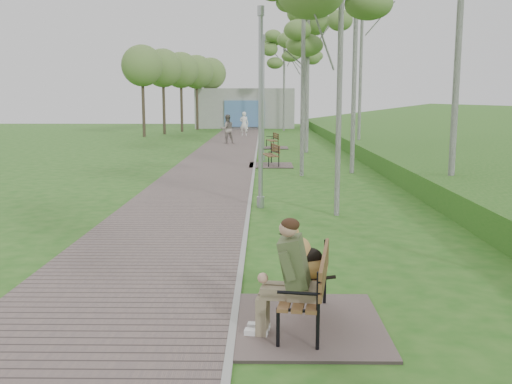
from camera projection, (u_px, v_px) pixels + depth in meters
ground at (239, 283)px, 9.27m from camera, size 120.00×120.00×0.00m
walkway at (223, 154)px, 30.51m from camera, size 3.50×67.00×0.04m
kerb at (256, 154)px, 30.48m from camera, size 0.10×67.00×0.05m
embankment at (492, 158)px, 28.86m from camera, size 14.00×70.00×1.60m
building_north at (245, 108)px, 59.27m from camera, size 10.00×5.20×4.00m
bench_main at (299, 291)px, 7.39m from camera, size 2.01×2.24×1.76m
bench_second at (270, 161)px, 25.46m from camera, size 1.93×2.14×1.18m
bench_third at (272, 145)px, 34.64m from camera, size 1.83×2.04×1.13m
lamp_post_near at (261, 116)px, 15.27m from camera, size 0.21×0.21×5.35m
lamp_post_second at (263, 103)px, 27.11m from camera, size 0.23×0.23×5.92m
lamp_post_third at (261, 102)px, 40.29m from camera, size 0.23×0.23×5.84m
lamp_post_far at (263, 103)px, 53.74m from camera, size 0.21×0.21×5.43m
pedestrian_near at (244, 124)px, 45.67m from camera, size 0.81×0.64×1.95m
pedestrian_far at (227, 129)px, 37.79m from camera, size 1.13×1.00×1.94m
birch_mid_c at (308, 24)px, 30.65m from camera, size 2.94×2.94×8.83m
birch_far_b at (305, 39)px, 40.88m from camera, size 2.73×2.73×9.14m
birch_distant_a at (284, 49)px, 52.42m from camera, size 2.80×2.80×9.55m
birch_distant_b at (304, 40)px, 52.45m from camera, size 2.63×2.63×10.54m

